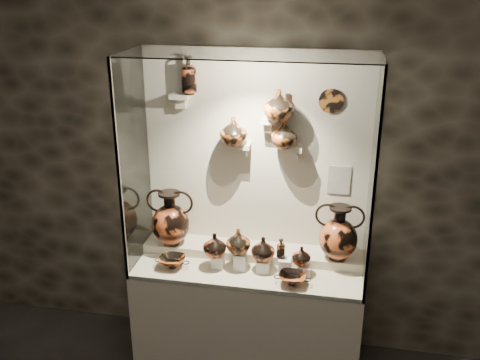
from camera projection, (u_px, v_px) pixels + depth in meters
The scene contains 35 objects.
wall_back at pixel (256, 156), 4.02m from camera, with size 5.00×0.02×3.20m, color black.
plinth at pixel (248, 314), 4.16m from camera, with size 1.70×0.60×0.80m, color beige.
front_tier at pixel (248, 268), 4.01m from camera, with size 1.68×0.58×0.03m, color beige.
rear_tier at pixel (252, 253), 4.16m from camera, with size 1.70×0.25×0.10m, color beige.
back_panel at pixel (256, 156), 4.02m from camera, with size 1.70×0.03×1.60m, color beige.
glass_front at pixel (241, 185), 3.46m from camera, with size 1.70×0.01×1.60m, color white.
glass_left at pixel (134, 162), 3.88m from camera, with size 0.01×0.60×1.60m, color white.
glass_right at pixel (373, 178), 3.58m from camera, with size 0.01×0.60×1.60m, color white.
glass_top at pixel (249, 54), 3.44m from camera, with size 1.70×0.60×0.01m, color white.
frame_post_left at pixel (119, 176), 3.61m from camera, with size 0.02×0.02×1.60m, color gray.
frame_post_right at pixel (374, 194), 3.32m from camera, with size 0.02×0.02×1.60m, color gray.
pedestal_a at pixel (218, 261), 3.98m from camera, with size 0.09×0.09×0.10m, color silver.
pedestal_b at pixel (240, 261), 3.95m from camera, with size 0.09×0.09×0.13m, color silver.
pedestal_c at pixel (263, 266), 3.92m from camera, with size 0.09×0.09×0.09m, color silver.
pedestal_d at pixel (285, 266), 3.89m from camera, with size 0.09×0.09×0.12m, color silver.
pedestal_e at pixel (304, 270), 3.87m from camera, with size 0.09×0.09×0.08m, color silver.
bracket_ul at pixel (180, 96), 3.88m from camera, with size 0.14×0.12×0.04m, color beige.
bracket_ca at pixel (241, 145), 3.93m from camera, with size 0.14×0.12×0.04m, color beige.
bracket_cb at pixel (268, 120), 3.82m from camera, with size 0.10×0.12×0.04m, color beige.
bracket_cc at pixel (293, 148), 3.87m from camera, with size 0.14×0.12×0.04m, color beige.
amphora_left at pixel (171, 218), 4.12m from camera, with size 0.35×0.35×0.44m, color #B94C23, non-canonical shape.
amphora_right at pixel (339, 233), 3.90m from camera, with size 0.34×0.34×0.42m, color #B94C23, non-canonical shape.
jug_a at pixel (215, 245), 3.92m from camera, with size 0.17×0.17×0.18m, color #B94C23.
jug_b at pixel (238, 241), 3.90m from camera, with size 0.18×0.18×0.19m, color #AE501E.
jug_c at pixel (263, 249), 3.89m from camera, with size 0.17×0.17×0.18m, color #B94C23.
jug_e at pixel (301, 256), 3.85m from camera, with size 0.14×0.14×0.14m, color #B94C23.
lekythos_small at pixel (281, 247), 3.86m from camera, with size 0.07×0.07×0.17m, color #AE501E, non-canonical shape.
kylix_left at pixel (172, 261), 3.98m from camera, with size 0.25×0.21×0.10m, color #AE501E, non-canonical shape.
kylix_right at pixel (292, 278), 3.76m from camera, with size 0.25×0.21×0.10m, color #B94C23, non-canonical shape.
lekythos_tall at pixel (189, 73), 3.80m from camera, with size 0.12×0.12×0.30m, color #B94C23, non-canonical shape.
ovoid_vase_a at pixel (233, 131), 3.85m from camera, with size 0.20×0.20×0.21m, color #AE501E.
ovoid_vase_b at pixel (279, 105), 3.72m from camera, with size 0.21×0.21×0.22m, color #AE501E.
ovoid_vase_c at pixel (284, 134), 3.79m from camera, with size 0.19×0.19×0.19m, color #AE501E.
wall_plate at pixel (331, 101), 3.74m from camera, with size 0.17×0.17×0.02m, color #9D531F.
info_placard at pixel (339, 180), 3.94m from camera, with size 0.16×0.01×0.22m, color beige.
Camera 1 is at (0.60, -1.27, 2.88)m, focal length 40.00 mm.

